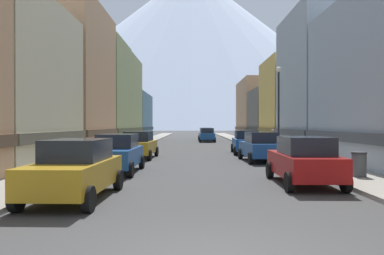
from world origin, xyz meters
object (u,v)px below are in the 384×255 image
object	(u,v)px
car_left_0	(75,169)
streetlamp_right	(278,98)
car_left_2	(138,145)
car_driving_0	(206,135)
car_right_0	(303,160)
pedestrian_0	(272,140)
car_right_1	(260,147)
trash_bin_right	(358,164)
car_left_1	(116,153)
car_driving_1	(205,134)
car_right_2	(245,142)

from	to	relation	value
car_left_0	streetlamp_right	world-z (taller)	streetlamp_right
car_left_0	car_left_2	size ratio (longest dim) A/B	1.00
car_driving_0	streetlamp_right	distance (m)	23.91
car_right_0	car_left_0	bearing A→B (deg)	-160.84
car_left_0	pedestrian_0	bearing A→B (deg)	62.42
car_right_1	trash_bin_right	xyz separation A→B (m)	(2.55, -7.57, -0.26)
car_right_1	trash_bin_right	size ratio (longest dim) A/B	4.57
car_left_1	car_right_1	world-z (taller)	same
car_left_0	car_driving_1	world-z (taller)	same
car_right_2	trash_bin_right	xyz separation A→B (m)	(2.55, -13.64, -0.26)
car_right_2	car_driving_0	distance (m)	19.46
car_left_0	car_right_2	distance (m)	19.00
car_left_2	car_driving_1	xyz separation A→B (m)	(5.40, 28.58, 0.00)
car_left_1	car_driving_1	size ratio (longest dim) A/B	1.00
car_left_0	car_right_2	bearing A→B (deg)	66.44
car_left_0	car_driving_1	bearing A→B (deg)	82.68
car_right_0	streetlamp_right	distance (m)	11.25
car_left_0	trash_bin_right	distance (m)	10.83
car_driving_0	car_right_1	bearing A→B (deg)	-85.04
car_left_2	car_right_0	bearing A→B (deg)	-54.87
car_right_0	pedestrian_0	bearing A→B (deg)	81.60
trash_bin_right	streetlamp_right	world-z (taller)	streetlamp_right
pedestrian_0	streetlamp_right	xyz separation A→B (m)	(-0.90, -5.89, 3.05)
car_right_0	streetlamp_right	bearing A→B (deg)	81.76
car_driving_1	trash_bin_right	xyz separation A→B (m)	(4.75, -38.24, -0.26)
car_left_1	car_left_2	distance (m)	7.25
car_left_0	streetlamp_right	distance (m)	16.47
streetlamp_right	car_right_0	bearing A→B (deg)	-98.24
car_left_0	car_right_2	size ratio (longest dim) A/B	0.99
car_left_2	streetlamp_right	distance (m)	9.66
car_left_0	trash_bin_right	world-z (taller)	car_left_0
car_left_0	pedestrian_0	xyz separation A→B (m)	(10.05, 19.24, 0.04)
car_right_0	trash_bin_right	xyz separation A→B (m)	(2.55, 1.14, -0.26)
car_right_0	trash_bin_right	distance (m)	2.81
car_driving_1	pedestrian_0	bearing A→B (deg)	-78.47
car_driving_0	car_driving_1	size ratio (longest dim) A/B	1.00
car_driving_1	trash_bin_right	size ratio (longest dim) A/B	4.49
car_right_1	streetlamp_right	size ratio (longest dim) A/B	0.76
car_right_0	car_right_2	distance (m)	14.78
car_left_2	car_right_1	world-z (taller)	same
car_driving_0	car_right_0	bearing A→B (deg)	-86.31
car_left_0	car_driving_0	xyz separation A→B (m)	(5.40, 36.76, 0.00)
car_left_2	pedestrian_0	distance (m)	11.60
car_left_0	car_left_2	xyz separation A→B (m)	(-0.00, 13.44, 0.00)
car_right_2	pedestrian_0	distance (m)	3.05
car_right_2	car_driving_1	bearing A→B (deg)	95.10
car_driving_0	pedestrian_0	xyz separation A→B (m)	(4.65, -17.52, 0.04)
streetlamp_right	car_left_0	bearing A→B (deg)	-124.43
car_right_1	pedestrian_0	bearing A→B (deg)	72.76
car_driving_0	streetlamp_right	bearing A→B (deg)	-80.90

